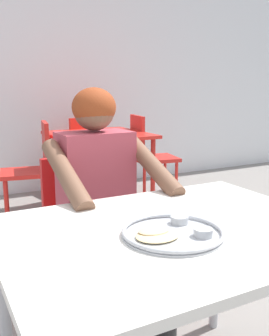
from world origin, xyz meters
TOP-DOWN VIEW (x-y plane):
  - back_wall at (0.00, 3.40)m, footprint 12.00×0.12m
  - table_foreground at (-0.09, 0.06)m, footprint 1.10×0.82m
  - thali_tray at (-0.13, 0.01)m, footprint 0.31×0.31m
  - chair_foreground at (-0.08, 0.87)m, footprint 0.43×0.40m
  - diner_foreground at (-0.08, 0.66)m, footprint 0.49×0.55m
  - table_background_red at (0.65, 2.46)m, footprint 0.88×0.88m
  - chair_red_left at (0.03, 2.47)m, footprint 0.48×0.46m
  - chair_red_right at (1.23, 2.52)m, footprint 0.49×0.45m
  - chair_red_far at (0.69, 3.04)m, footprint 0.51×0.52m

SIDE VIEW (x-z plane):
  - chair_foreground at x=-0.08m, z-range 0.07..0.88m
  - chair_red_left at x=0.03m, z-range 0.06..0.92m
  - chair_red_far at x=0.69m, z-range 0.07..0.92m
  - chair_red_right at x=1.23m, z-range 0.06..0.93m
  - table_background_red at x=0.65m, z-range 0.28..1.01m
  - table_foreground at x=-0.09m, z-range 0.29..1.01m
  - diner_foreground at x=-0.08m, z-range 0.11..1.28m
  - thali_tray at x=-0.13m, z-range 0.72..0.75m
  - back_wall at x=0.00m, z-range 0.00..3.40m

